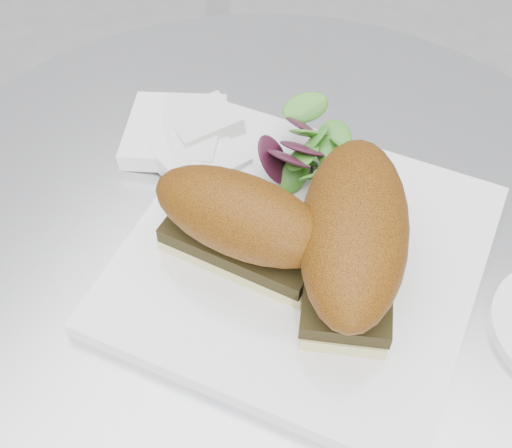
# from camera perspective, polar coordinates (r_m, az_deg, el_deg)

# --- Properties ---
(table) EXTENTS (0.70, 0.70, 0.73)m
(table) POSITION_cam_1_polar(r_m,az_deg,el_deg) (0.80, 0.50, -13.54)
(table) COLOR silver
(table) RESTS_ON ground
(plate) EXTENTS (0.30, 0.30, 0.02)m
(plate) POSITION_cam_1_polar(r_m,az_deg,el_deg) (0.58, 3.75, -2.70)
(plate) COLOR white
(plate) RESTS_ON table
(sandwich_left) EXTENTS (0.15, 0.07, 0.08)m
(sandwich_left) POSITION_cam_1_polar(r_m,az_deg,el_deg) (0.54, -1.19, 0.09)
(sandwich_left) COLOR #F5E999
(sandwich_left) RESTS_ON plate
(sandwich_right) EXTENTS (0.14, 0.20, 0.08)m
(sandwich_right) POSITION_cam_1_polar(r_m,az_deg,el_deg) (0.54, 7.78, -0.95)
(sandwich_right) COLOR #F5E999
(sandwich_right) RESTS_ON plate
(salad) EXTENTS (0.10, 0.10, 0.05)m
(salad) POSITION_cam_1_polar(r_m,az_deg,el_deg) (0.61, 3.68, 5.66)
(salad) COLOR #448C2D
(salad) RESTS_ON plate
(napkin) EXTENTS (0.13, 0.13, 0.02)m
(napkin) POSITION_cam_1_polar(r_m,az_deg,el_deg) (0.66, -5.53, 6.03)
(napkin) COLOR white
(napkin) RESTS_ON table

